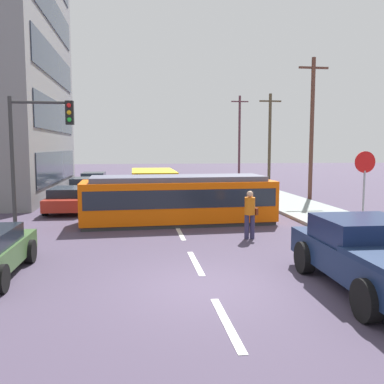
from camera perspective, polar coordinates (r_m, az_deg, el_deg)
ground_plane at (r=19.50m, az=-2.84°, el=-3.25°), size 120.00×120.00×0.00m
sidewalk_curb_right at (r=17.62m, az=21.03°, el=-4.43°), size 3.20×36.00×0.14m
lane_stripe_0 at (r=8.01m, az=4.70°, el=-17.21°), size 0.16×2.40×0.01m
lane_stripe_1 at (r=11.73m, az=0.48°, el=-9.55°), size 0.16×2.40×0.01m
lane_stripe_2 at (r=15.59m, az=-1.61°, el=-5.61°), size 0.16×2.40×0.01m
lane_stripe_3 at (r=23.57m, az=-3.68°, el=-1.61°), size 0.16×2.40×0.01m
lane_stripe_4 at (r=29.52m, az=-4.49°, el=-0.05°), size 0.16×2.40×0.01m
streetcar_tram at (r=17.52m, az=-1.89°, el=-0.92°), size 7.97×2.87×1.98m
city_bus at (r=25.46m, az=-5.27°, el=1.27°), size 2.58×5.55×1.79m
pedestrian_crossing at (r=14.66m, az=7.84°, el=-2.68°), size 0.48×0.36×1.67m
pickup_truck_parked at (r=10.16m, az=23.40°, el=-7.91°), size 2.35×5.04×1.55m
parked_sedan_mid at (r=21.66m, az=-16.24°, el=-0.88°), size 2.07×4.47×1.19m
parked_sedan_far at (r=28.16m, az=-14.18°, el=0.75°), size 2.05×4.26×1.19m
parked_sedan_furthest at (r=33.80m, az=-13.11°, el=1.64°), size 2.06×4.49×1.19m
stop_sign at (r=16.10m, az=22.29°, el=2.18°), size 0.76×0.07×2.88m
traffic_light_mast at (r=16.09m, az=-20.25°, el=6.64°), size 2.24×0.33×4.93m
utility_pole_mid at (r=26.43m, az=15.89°, el=8.52°), size 1.80×0.24×8.40m
utility_pole_far at (r=35.18m, az=10.45°, el=7.21°), size 1.80×0.24×7.44m
utility_pole_distant at (r=44.57m, az=6.42°, el=7.66°), size 1.80×0.24×8.43m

